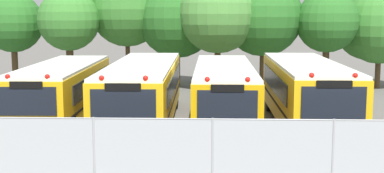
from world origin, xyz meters
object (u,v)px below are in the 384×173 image
tree_4 (216,13)px  tree_1 (69,19)px  school_bus_2 (224,92)px  tree_3 (180,17)px  traffic_cone (22,155)px  school_bus_0 (62,91)px  school_bus_3 (306,91)px  tree_2 (126,10)px  tree_0 (15,23)px  tree_7 (376,27)px  school_bus_1 (143,91)px  tree_6 (328,20)px  tree_5 (263,15)px

tree_4 → tree_1: bearing=179.0°
school_bus_2 → tree_3: (-2.49, 11.32, 2.97)m
tree_1 → traffic_cone: 16.63m
school_bus_0 → traffic_cone: school_bus_0 is taller
school_bus_0 → tree_1: 10.43m
school_bus_3 → tree_4: size_ratio=1.48×
tree_2 → school_bus_0: bearing=-94.6°
tree_0 → tree_7: tree_7 is taller
school_bus_1 → tree_0: tree_0 is taller
tree_2 → traffic_cone: 18.35m
school_bus_1 → tree_1: (-5.70, 9.87, 2.81)m
school_bus_1 → school_bus_3: (6.77, -0.06, 0.03)m
school_bus_3 → tree_1: 16.18m
tree_6 → school_bus_0: bearing=-143.6°
tree_1 → tree_3: size_ratio=0.89×
school_bus_3 → tree_4: (-3.64, 9.77, 3.14)m
school_bus_0 → tree_6: size_ratio=1.59×
tree_0 → school_bus_0: bearing=-61.5°
tree_0 → traffic_cone: size_ratio=9.99×
tree_0 → tree_4: size_ratio=0.85×
tree_5 → traffic_cone: bearing=-118.7°
traffic_cone → school_bus_2: bearing=43.2°
school_bus_3 → tree_6: tree_6 is taller
tree_3 → traffic_cone: bearing=-102.8°
school_bus_3 → tree_0: 19.82m
school_bus_0 → school_bus_2: school_bus_2 is taller
school_bus_2 → tree_1: size_ratio=1.71×
tree_3 → traffic_cone: size_ratio=11.52×
school_bus_0 → school_bus_2: size_ratio=0.92×
school_bus_0 → traffic_cone: 6.27m
tree_3 → traffic_cone: (-3.94, -17.36, -4.07)m
school_bus_0 → school_bus_2: bearing=177.6°
tree_0 → tree_1: (3.71, -1.22, 0.25)m
tree_3 → tree_4: (2.23, -1.58, 0.24)m
school_bus_2 → tree_2: bearing=-63.2°
tree_3 → tree_5: (5.08, -0.88, 0.12)m
school_bus_3 → tree_7: size_ratio=1.64×
tree_7 → school_bus_1: bearing=-139.3°
tree_4 → school_bus_0: bearing=-124.4°
tree_1 → tree_7: tree_7 is taller
school_bus_1 → tree_7: tree_7 is taller
school_bus_0 → tree_7: size_ratio=1.53×
tree_2 → tree_7: (15.42, -0.61, -1.02)m
school_bus_0 → school_bus_1: 3.46m
school_bus_1 → traffic_cone: bearing=62.6°
tree_1 → school_bus_3: bearing=-38.5°
tree_2 → tree_4: bearing=-19.5°
school_bus_0 → school_bus_1: (3.46, -0.09, 0.05)m
tree_7 → school_bus_0: bearing=-146.1°
school_bus_1 → school_bus_3: school_bus_3 is taller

